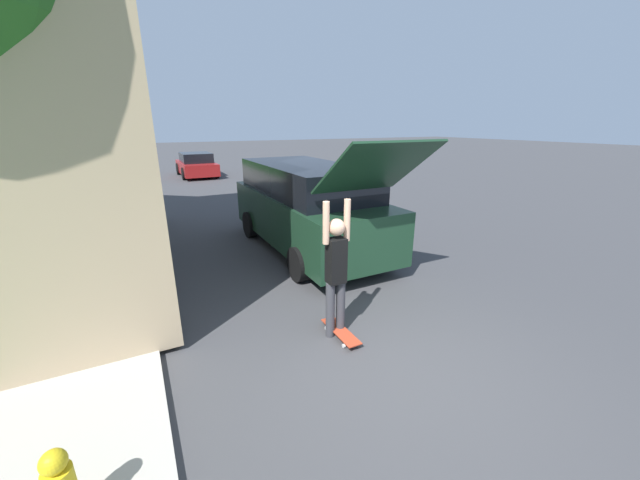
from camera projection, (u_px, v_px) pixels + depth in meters
ground_plane at (401, 367)px, 4.53m from camera, size 120.00×120.00×0.00m
sidewalk at (100, 259)px, 7.99m from camera, size 1.80×80.00×0.10m
suv_parked at (307, 205)px, 8.47m from camera, size 2.16×5.88×2.72m
car_down_street at (197, 165)px, 20.55m from camera, size 1.95×4.03×1.33m
skateboarder at (336, 269)px, 4.91m from camera, size 0.41×0.23×2.00m
skateboard at (341, 332)px, 5.15m from camera, size 0.23×0.81×0.10m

